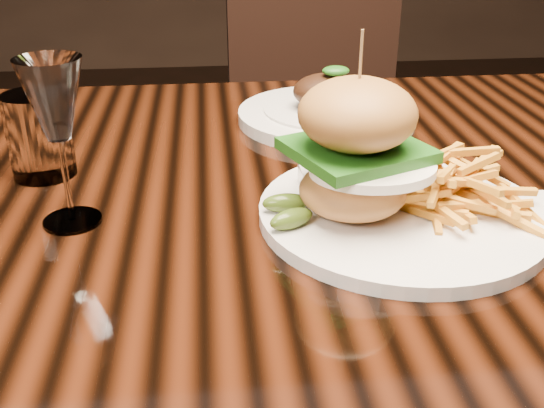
{
  "coord_description": "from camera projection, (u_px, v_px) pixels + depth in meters",
  "views": [
    {
      "loc": [
        -0.1,
        -0.7,
        1.07
      ],
      "look_at": [
        -0.05,
        -0.17,
        0.81
      ],
      "focal_mm": 42.0,
      "sensor_mm": 36.0,
      "label": 1
    }
  ],
  "objects": [
    {
      "name": "chair_far",
      "position": [
        320.0,
        112.0,
        1.68
      ],
      "size": [
        0.47,
        0.48,
        0.95
      ],
      "rotation": [
        0.0,
        0.0,
        0.02
      ],
      "color": "black",
      "rests_on": "ground"
    },
    {
      "name": "far_dish",
      "position": [
        327.0,
        111.0,
        0.97
      ],
      "size": [
        0.27,
        0.27,
        0.09
      ],
      "rotation": [
        0.0,
        0.0,
        0.29
      ],
      "color": "silver",
      "rests_on": "dining_table"
    },
    {
      "name": "burger_plate",
      "position": [
        397.0,
        176.0,
        0.66
      ],
      "size": [
        0.31,
        0.31,
        0.21
      ],
      "rotation": [
        0.0,
        0.0,
        0.18
      ],
      "color": "silver",
      "rests_on": "dining_table"
    },
    {
      "name": "water_tumbler",
      "position": [
        39.0,
        135.0,
        0.77
      ],
      "size": [
        0.08,
        0.08,
        0.1
      ],
      "primitive_type": "cylinder",
      "color": "white",
      "rests_on": "dining_table"
    },
    {
      "name": "wine_glass",
      "position": [
        54.0,
        106.0,
        0.63
      ],
      "size": [
        0.07,
        0.07,
        0.18
      ],
      "color": "white",
      "rests_on": "dining_table"
    },
    {
      "name": "dining_table",
      "position": [
        294.0,
        238.0,
        0.81
      ],
      "size": [
        1.6,
        0.9,
        0.75
      ],
      "color": "black",
      "rests_on": "ground"
    },
    {
      "name": "ramekin",
      "position": [
        339.0,
        190.0,
        0.71
      ],
      "size": [
        0.1,
        0.1,
        0.04
      ],
      "primitive_type": "cube",
      "rotation": [
        0.0,
        0.0,
        0.33
      ],
      "color": "silver",
      "rests_on": "dining_table"
    }
  ]
}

